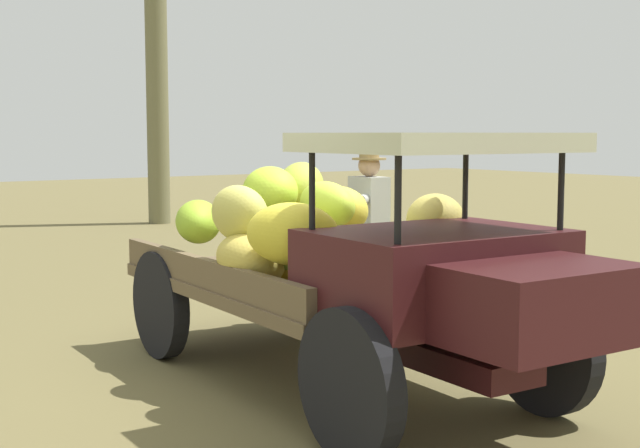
# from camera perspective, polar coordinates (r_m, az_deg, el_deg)

# --- Properties ---
(ground_plane) EXTENTS (60.00, 60.00, 0.00)m
(ground_plane) POSITION_cam_1_polar(r_m,az_deg,el_deg) (6.51, -0.12, -10.89)
(ground_plane) COLOR brown
(truck) EXTENTS (4.53, 1.95, 1.89)m
(truck) POSITION_cam_1_polar(r_m,az_deg,el_deg) (6.28, 1.86, -2.50)
(truck) COLOR #381315
(truck) RESTS_ON ground
(farmer) EXTENTS (0.53, 0.47, 1.75)m
(farmer) POSITION_cam_1_polar(r_m,az_deg,el_deg) (8.65, 3.20, 0.05)
(farmer) COLOR #8D6950
(farmer) RESTS_ON ground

